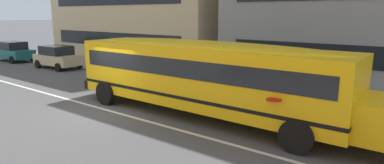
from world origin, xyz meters
TOP-DOWN VIEW (x-y plane):
  - ground_plane at (0.00, 0.00)m, footprint 400.00×400.00m
  - sidewalk_far at (0.00, 7.17)m, footprint 120.00×3.00m
  - lane_centreline at (0.00, 0.00)m, footprint 110.00×0.16m
  - school_bus at (3.85, 1.83)m, footprint 13.09×3.09m
  - parked_car_beige_under_tree at (-11.37, 4.63)m, footprint 3.94×1.96m
  - parked_car_teal_past_driveway at (-17.75, 4.40)m, footprint 3.96×1.99m

SIDE VIEW (x-z plane):
  - ground_plane at x=0.00m, z-range 0.00..0.00m
  - lane_centreline at x=0.00m, z-range 0.00..0.01m
  - sidewalk_far at x=0.00m, z-range 0.00..0.01m
  - parked_car_beige_under_tree at x=-11.37m, z-range 0.02..1.66m
  - parked_car_teal_past_driveway at x=-17.75m, z-range 0.02..1.66m
  - school_bus at x=3.85m, z-range 0.28..3.20m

